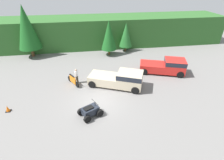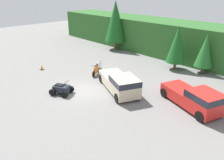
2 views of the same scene
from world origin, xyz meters
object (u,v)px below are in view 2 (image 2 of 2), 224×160
at_px(dirt_bike, 96,70).
at_px(pickup_truck_red, 195,98).
at_px(pickup_truck_second, 120,83).
at_px(traffic_cone, 42,68).
at_px(rider_person, 100,67).
at_px(quad_atv, 61,89).

bearing_deg(dirt_bike, pickup_truck_red, 63.66).
bearing_deg(pickup_truck_red, pickup_truck_second, -141.15).
bearing_deg(traffic_cone, rider_person, 33.51).
xyz_separation_m(rider_person, traffic_cone, (-5.75, -3.80, -0.64)).
xyz_separation_m(pickup_truck_red, traffic_cone, (-16.10, -4.50, -0.68)).
height_order(pickup_truck_second, traffic_cone, pickup_truck_second).
xyz_separation_m(dirt_bike, traffic_cone, (-5.36, -3.57, -0.24)).
relative_size(pickup_truck_second, rider_person, 3.55).
bearing_deg(pickup_truck_red, dirt_bike, -156.09).
distance_m(pickup_truck_red, traffic_cone, 16.73).
height_order(pickup_truck_second, dirt_bike, pickup_truck_second).
distance_m(dirt_bike, quad_atv, 5.40).
xyz_separation_m(quad_atv, traffic_cone, (-6.92, 1.60, -0.20)).
bearing_deg(rider_person, pickup_truck_red, 44.02).
distance_m(pickup_truck_red, pickup_truck_second, 6.27).
bearing_deg(rider_person, dirt_bike, -108.10).
xyz_separation_m(pickup_truck_red, dirt_bike, (-10.74, -0.93, -0.43)).
height_order(pickup_truck_red, pickup_truck_second, same).
bearing_deg(dirt_bike, rider_person, 90.42).
xyz_separation_m(pickup_truck_red, pickup_truck_second, (-5.90, -2.14, 0.00)).
height_order(rider_person, traffic_cone, rider_person).
relative_size(pickup_truck_red, dirt_bike, 2.84).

